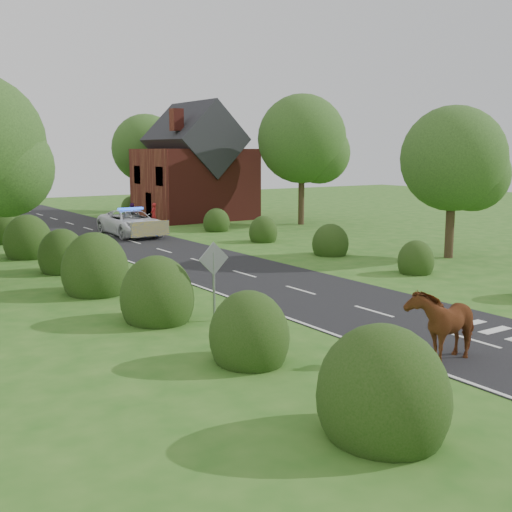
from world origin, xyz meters
TOP-DOWN VIEW (x-y plane):
  - ground at (0.00, 0.00)m, footprint 120.00×120.00m
  - road at (0.00, 15.00)m, footprint 6.00×70.00m
  - road_markings at (-1.60, 12.93)m, footprint 4.96×70.00m
  - hedgerow_left at (-6.51, 11.69)m, footprint 2.75×50.41m
  - hedgerow_right at (6.60, 11.21)m, footprint 2.10×45.78m
  - tree_right_a at (11.23, 5.87)m, footprint 5.33×5.20m
  - tree_right_b at (14.29, 21.84)m, footprint 6.56×6.40m
  - tree_right_c at (9.27, 37.85)m, footprint 6.15×6.00m
  - road_sign at (-5.00, 2.00)m, footprint 1.06×0.08m
  - house at (9.49, 30.00)m, footprint 8.00×7.40m
  - cow at (-1.97, -4.50)m, footprint 2.36×1.43m
  - police_van at (1.08, 22.95)m, footprint 2.80×6.00m
  - pedestrian_red at (4.57, 27.10)m, footprint 0.72×0.68m
  - pedestrian_purple at (3.27, 28.02)m, footprint 0.95×0.83m

SIDE VIEW (x-z plane):
  - ground at x=0.00m, z-range 0.00..0.00m
  - road at x=0.00m, z-range 0.00..0.02m
  - road_markings at x=-1.60m, z-range 0.02..0.03m
  - hedgerow_right at x=6.60m, z-range -0.50..1.60m
  - hedgerow_left at x=-6.51m, z-range -0.75..2.25m
  - cow at x=-1.97m, z-range 0.00..1.59m
  - pedestrian_purple at x=3.27m, z-range 0.00..1.64m
  - police_van at x=1.08m, z-range -0.07..1.72m
  - pedestrian_red at x=4.57m, z-range 0.00..1.65m
  - road_sign at x=-5.00m, z-range 0.39..2.92m
  - house at x=9.49m, z-range -0.80..8.37m
  - tree_right_a at x=11.23m, z-range 0.96..8.52m
  - tree_right_c at x=9.27m, z-range 1.05..9.63m
  - tree_right_b at x=14.29m, z-range 1.24..10.64m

